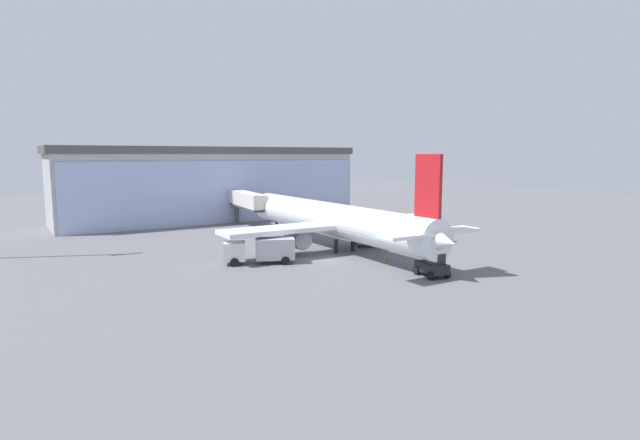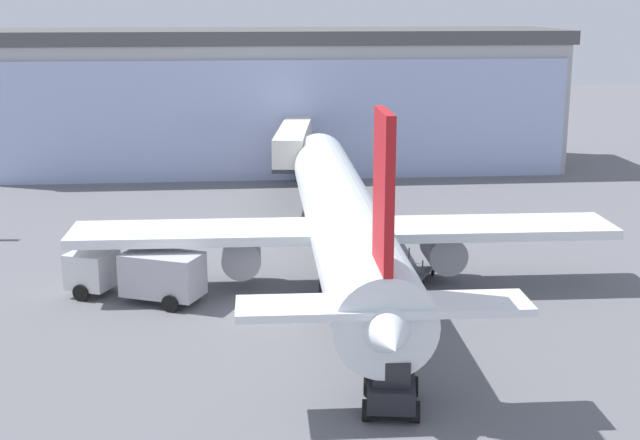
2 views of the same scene
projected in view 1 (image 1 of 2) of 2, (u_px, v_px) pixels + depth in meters
The scene contains 9 objects.
ground at pixel (327, 260), 53.93m from camera, with size 240.00×240.00×0.00m, color slate.
terminal_building at pixel (212, 183), 87.66m from camera, with size 52.73×16.38×12.63m.
jet_bridge at pixel (246, 201), 77.83m from camera, with size 3.33×14.59×5.52m.
airplane at pixel (334, 220), 59.74m from camera, with size 29.30×39.18×11.40m.
catering_truck at pixel (262, 250), 52.12m from camera, with size 7.60×4.66×2.65m.
baggage_cart at pixel (363, 242), 62.10m from camera, with size 2.61×3.21×1.50m.
pushback_tug at pixel (433, 266), 46.58m from camera, with size 2.47×3.38×2.30m.
safety_cone_nose at pixel (387, 258), 53.86m from camera, with size 0.36×0.36×0.55m, color orange.
safety_cone_wingtip at pixel (229, 257), 54.07m from camera, with size 0.36×0.36×0.55m, color orange.
Camera 1 is at (-26.76, -45.64, 11.37)m, focal length 28.00 mm.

